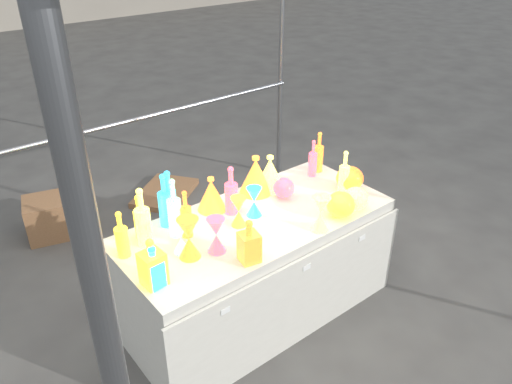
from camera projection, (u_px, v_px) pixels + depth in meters
ground at (256, 308)px, 3.56m from camera, size 80.00×80.00×0.00m
display_table at (257, 267)px, 3.37m from camera, size 1.84×0.83×0.75m
cardboard_box_closed at (56, 216)px, 4.30m from camera, size 0.55×0.46×0.35m
cardboard_box_flat at (165, 193)px, 4.95m from camera, size 0.80×0.76×0.06m
bottle_0 at (140, 216)px, 2.95m from camera, size 0.10×0.10×0.29m
bottle_1 at (169, 198)px, 3.06m from camera, size 0.09×0.09×0.37m
bottle_2 at (186, 214)px, 2.95m from camera, size 0.08×0.08×0.31m
bottle_3 at (231, 190)px, 3.18m from camera, size 0.09×0.09×0.33m
bottle_4 at (143, 217)px, 2.86m from camera, size 0.12×0.12×0.38m
bottle_5 at (174, 208)px, 2.94m from camera, size 0.10×0.10×0.39m
bottle_6 at (121, 234)px, 2.78m from camera, size 0.09×0.09×0.29m
bottle_7 at (165, 200)px, 3.05m from camera, size 0.10×0.10×0.36m
decanter_0 at (152, 262)px, 2.57m from camera, size 0.12×0.12×0.28m
decanter_1 at (249, 241)px, 2.75m from camera, size 0.13×0.13×0.27m
decanter_2 at (154, 266)px, 2.57m from camera, size 0.11×0.11×0.25m
hourglass_0 at (189, 238)px, 2.78m from camera, size 0.15×0.15×0.25m
hourglass_1 at (216, 235)px, 2.84m from camera, size 0.12×0.12×0.22m
hourglass_2 at (321, 213)px, 3.03m from camera, size 0.13×0.13×0.23m
hourglass_3 at (181, 238)px, 2.84m from camera, size 0.13×0.13×0.19m
hourglass_4 at (239, 211)px, 3.08m from camera, size 0.11×0.11×0.20m
hourglass_5 at (254, 202)px, 3.18m from camera, size 0.13×0.13×0.20m
globe_0 at (341, 206)px, 3.19m from camera, size 0.21×0.21×0.15m
globe_1 at (356, 200)px, 3.27m from camera, size 0.22×0.22×0.14m
globe_2 at (350, 180)px, 3.49m from camera, size 0.25×0.25×0.15m
globe_3 at (284, 189)px, 3.41m from camera, size 0.18×0.18×0.12m
lampshade_0 at (256, 175)px, 3.43m from camera, size 0.29×0.29×0.27m
lampshade_1 at (211, 194)px, 3.24m from camera, size 0.20×0.20×0.23m
lampshade_3 at (270, 172)px, 3.48m from camera, size 0.26×0.26×0.25m
bottle_9 at (319, 152)px, 3.70m from camera, size 0.08×0.08×0.32m
bottle_10 at (313, 158)px, 3.65m from camera, size 0.07×0.07×0.28m
bottle_11 at (344, 172)px, 3.41m from camera, size 0.08×0.08×0.32m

